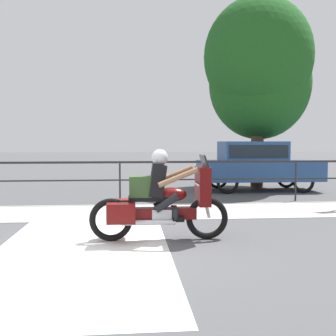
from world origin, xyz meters
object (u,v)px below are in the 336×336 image
motorcycle (160,200)px  tree_behind_car (258,58)px  parked_car (256,163)px  tree_behind_sign (260,84)px

motorcycle → tree_behind_car: bearing=60.6°
tree_behind_car → parked_car: bearing=-107.7°
parked_car → tree_behind_sign: 3.23m
tree_behind_car → tree_behind_sign: bearing=63.4°
tree_behind_sign → tree_behind_car: tree_behind_car is taller
motorcycle → parked_car: size_ratio=0.58×
motorcycle → tree_behind_sign: tree_behind_sign is taller
motorcycle → tree_behind_car: tree_behind_car is taller
parked_car → tree_behind_car: size_ratio=0.60×
tree_behind_sign → tree_behind_car: bearing=-116.6°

